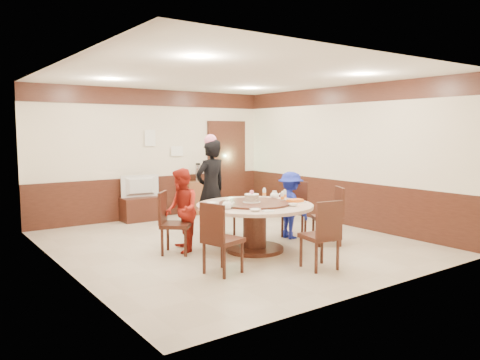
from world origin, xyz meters
TOP-DOWN VIEW (x-y plane):
  - room at (0.01, 0.01)m, footprint 6.00×6.04m
  - banquet_table at (0.01, -0.66)m, footprint 1.85×1.85m
  - chair_0 at (1.26, -0.21)m, footprint 0.62×0.62m
  - chair_1 at (0.17, 0.62)m, footprint 0.48×0.49m
  - chair_2 at (-1.11, -0.07)m, footprint 0.62×0.62m
  - chair_3 at (-1.08, -1.37)m, footprint 0.54×0.54m
  - chair_4 at (0.15, -1.97)m, footprint 0.50×0.51m
  - chair_5 at (1.27, -1.05)m, footprint 0.60×0.60m
  - person_standing at (-0.08, 0.51)m, footprint 0.70×0.52m
  - person_red at (-0.97, -0.04)m, footprint 0.69×0.77m
  - person_blue at (1.06, -0.33)m, footprint 0.45×0.77m
  - birthday_cake at (-0.02, -0.62)m, footprint 0.28×0.28m
  - teapot_left at (-0.61, -0.80)m, footprint 0.17×0.15m
  - teapot_right at (0.60, -0.43)m, footprint 0.17×0.15m
  - bowl_0 at (-0.57, -0.30)m, footprint 0.16×0.16m
  - bowl_1 at (0.35, -1.18)m, footprint 0.15×0.15m
  - bowl_2 at (-0.39, -1.19)m, footprint 0.15×0.15m
  - bowl_3 at (0.63, -0.82)m, footprint 0.12×0.12m
  - saucer_near at (-0.24, -1.31)m, footprint 0.18×0.18m
  - saucer_far at (0.46, -0.16)m, footprint 0.18×0.18m
  - shrimp_platter at (0.60, -0.95)m, footprint 0.30×0.20m
  - bottle_0 at (0.51, -0.74)m, footprint 0.06×0.06m
  - bottle_1 at (0.69, -0.58)m, footprint 0.06×0.06m
  - bottle_2 at (0.55, -0.22)m, footprint 0.06×0.06m
  - tv_stand at (-0.42, 2.75)m, footprint 0.85×0.45m
  - television at (-0.42, 2.75)m, footprint 0.82×0.19m
  - side_cabinet at (1.05, 2.78)m, footprint 0.80×0.40m
  - thermos at (0.99, 2.78)m, footprint 0.15×0.15m
  - notice_left at (-0.10, 2.96)m, footprint 0.25×0.00m
  - notice_right at (0.55, 2.96)m, footprint 0.30×0.00m

SIDE VIEW (x-z plane):
  - tv_stand at x=-0.42m, z-range 0.00..0.50m
  - chair_0 at x=1.26m, z-range -0.18..0.79m
  - chair_1 at x=0.17m, z-range -0.18..0.79m
  - chair_2 at x=-1.11m, z-range -0.18..0.79m
  - chair_3 at x=-1.08m, z-range -0.18..0.79m
  - chair_4 at x=0.15m, z-range -0.18..0.79m
  - chair_5 at x=1.27m, z-range -0.18..0.79m
  - side_cabinet at x=1.05m, z-range 0.00..0.75m
  - banquet_table at x=0.01m, z-range 0.14..0.92m
  - person_blue at x=1.06m, z-range 0.00..1.19m
  - person_red at x=-0.97m, z-range 0.00..1.32m
  - television at x=-0.42m, z-range 0.50..0.97m
  - saucer_near at x=-0.24m, z-range 0.75..0.76m
  - saucer_far at x=0.46m, z-range 0.75..0.76m
  - bowl_2 at x=-0.39m, z-range 0.75..0.79m
  - bowl_3 at x=0.63m, z-range 0.75..0.79m
  - bowl_0 at x=-0.57m, z-range 0.75..0.79m
  - bowl_1 at x=0.35m, z-range 0.75..0.80m
  - shrimp_platter at x=0.60m, z-range 0.75..0.81m
  - teapot_left at x=-0.61m, z-range 0.75..0.87m
  - teapot_right at x=0.60m, z-range 0.75..0.87m
  - bottle_0 at x=0.51m, z-range 0.75..0.91m
  - bottle_1 at x=0.69m, z-range 0.75..0.91m
  - bottle_2 at x=0.55m, z-range 0.75..0.91m
  - birthday_cake at x=-0.02m, z-range 0.75..0.94m
  - person_standing at x=-0.08m, z-range 0.00..1.76m
  - thermos at x=0.99m, z-range 0.75..1.13m
  - room at x=0.01m, z-range -0.34..2.50m
  - notice_right at x=0.55m, z-range 1.34..1.56m
  - notice_left at x=-0.10m, z-range 1.57..1.93m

